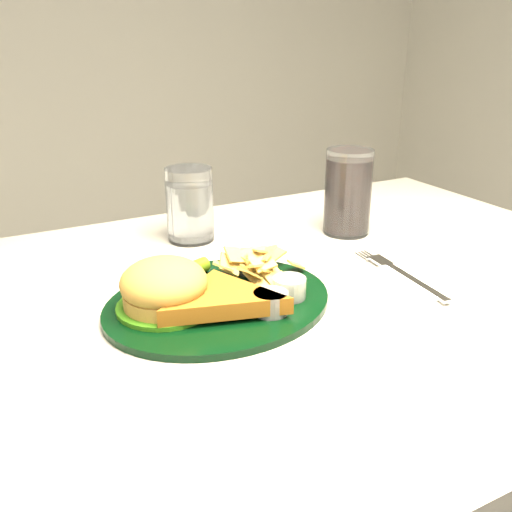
{
  "coord_description": "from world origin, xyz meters",
  "views": [
    {
      "loc": [
        -0.34,
        -0.61,
        1.09
      ],
      "look_at": [
        -0.01,
        0.02,
        0.8
      ],
      "focal_mm": 40.0,
      "sensor_mm": 36.0,
      "label": 1
    }
  ],
  "objects_px": {
    "water_glass": "(190,205)",
    "table": "(266,503)",
    "cola_glass": "(348,192)",
    "dinner_plate": "(218,282)",
    "fork_napkin": "(412,280)"
  },
  "relations": [
    {
      "from": "cola_glass",
      "to": "fork_napkin",
      "type": "distance_m",
      "value": 0.23
    },
    {
      "from": "water_glass",
      "to": "table",
      "type": "bearing_deg",
      "value": -86.63
    },
    {
      "from": "cola_glass",
      "to": "fork_napkin",
      "type": "height_order",
      "value": "cola_glass"
    },
    {
      "from": "table",
      "to": "water_glass",
      "type": "relative_size",
      "value": 9.78
    },
    {
      "from": "table",
      "to": "fork_napkin",
      "type": "relative_size",
      "value": 7.05
    },
    {
      "from": "dinner_plate",
      "to": "cola_glass",
      "type": "relative_size",
      "value": 2.08
    },
    {
      "from": "table",
      "to": "water_glass",
      "type": "bearing_deg",
      "value": 93.37
    },
    {
      "from": "fork_napkin",
      "to": "table",
      "type": "bearing_deg",
      "value": 165.76
    },
    {
      "from": "table",
      "to": "dinner_plate",
      "type": "bearing_deg",
      "value": -176.2
    },
    {
      "from": "water_glass",
      "to": "dinner_plate",
      "type": "bearing_deg",
      "value": -103.85
    },
    {
      "from": "water_glass",
      "to": "cola_glass",
      "type": "xyz_separation_m",
      "value": [
        0.25,
        -0.09,
        0.01
      ]
    },
    {
      "from": "dinner_plate",
      "to": "water_glass",
      "type": "height_order",
      "value": "water_glass"
    },
    {
      "from": "table",
      "to": "cola_glass",
      "type": "relative_size",
      "value": 8.21
    },
    {
      "from": "water_glass",
      "to": "fork_napkin",
      "type": "xyz_separation_m",
      "value": [
        0.21,
        -0.31,
        -0.06
      ]
    },
    {
      "from": "water_glass",
      "to": "cola_glass",
      "type": "relative_size",
      "value": 0.84
    }
  ]
}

